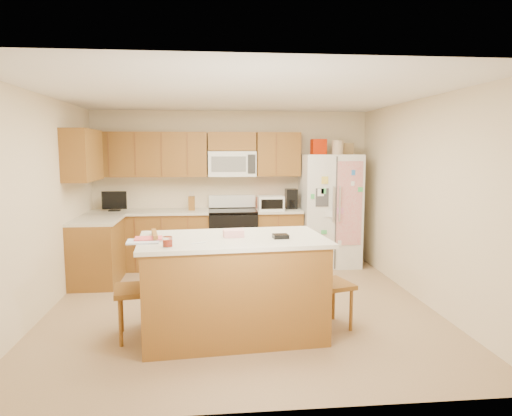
{
  "coord_description": "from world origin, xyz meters",
  "views": [
    {
      "loc": [
        -0.34,
        -5.3,
        1.87
      ],
      "look_at": [
        0.22,
        0.35,
        1.15
      ],
      "focal_mm": 32.0,
      "sensor_mm": 36.0,
      "label": 1
    }
  ],
  "objects": [
    {
      "name": "ground",
      "position": [
        0.0,
        0.0,
        0.0
      ],
      "size": [
        4.5,
        4.5,
        0.0
      ],
      "primitive_type": "plane",
      "color": "#94764D",
      "rests_on": "ground"
    },
    {
      "name": "room_shell",
      "position": [
        0.0,
        0.0,
        1.44
      ],
      "size": [
        4.6,
        4.6,
        2.52
      ],
      "color": "beige",
      "rests_on": "ground"
    },
    {
      "name": "cabinetry",
      "position": [
        -0.98,
        1.79,
        0.91
      ],
      "size": [
        3.36,
        1.56,
        2.15
      ],
      "color": "brown",
      "rests_on": "ground"
    },
    {
      "name": "stove",
      "position": [
        0.0,
        1.94,
        0.47
      ],
      "size": [
        0.76,
        0.65,
        1.13
      ],
      "color": "black",
      "rests_on": "ground"
    },
    {
      "name": "refrigerator",
      "position": [
        1.57,
        1.87,
        0.92
      ],
      "size": [
        0.9,
        0.79,
        2.04
      ],
      "color": "white",
      "rests_on": "ground"
    },
    {
      "name": "island",
      "position": [
        -0.13,
        -0.82,
        0.51
      ],
      "size": [
        1.97,
        1.21,
        1.1
      ],
      "color": "brown",
      "rests_on": "ground"
    },
    {
      "name": "windsor_chair_left",
      "position": [
        -1.06,
        -0.81,
        0.5
      ],
      "size": [
        0.51,
        0.52,
        1.06
      ],
      "color": "brown",
      "rests_on": "ground"
    },
    {
      "name": "windsor_chair_back",
      "position": [
        -0.12,
        -0.11,
        0.43
      ],
      "size": [
        0.49,
        0.48,
        0.91
      ],
      "color": "brown",
      "rests_on": "ground"
    },
    {
      "name": "windsor_chair_right",
      "position": [
        0.87,
        -0.74,
        0.47
      ],
      "size": [
        0.51,
        0.53,
        1.0
      ],
      "color": "brown",
      "rests_on": "ground"
    }
  ]
}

